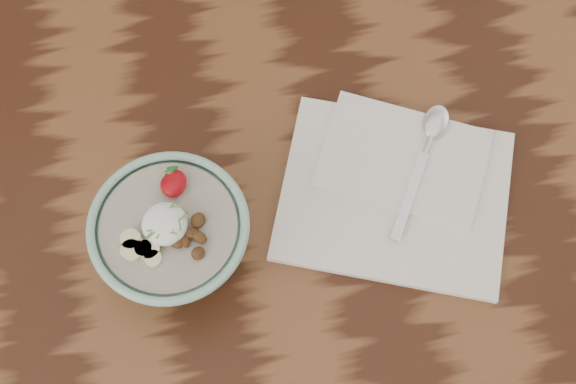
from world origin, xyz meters
The scene contains 4 objects.
table centered at (0.00, 0.00, 65.70)cm, with size 160.00×90.00×75.00cm.
breakfast_bowl centered at (-2.40, 0.46, 81.13)cm, with size 18.16×18.16×12.16cm.
napkin centered at (25.54, 3.52, 75.72)cm, with size 34.30×31.37×1.71cm.
spoon centered at (30.97, 8.57, 77.14)cm, with size 12.13×17.64×1.02cm.
Camera 1 is at (4.86, -31.46, 168.30)cm, focal length 50.00 mm.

